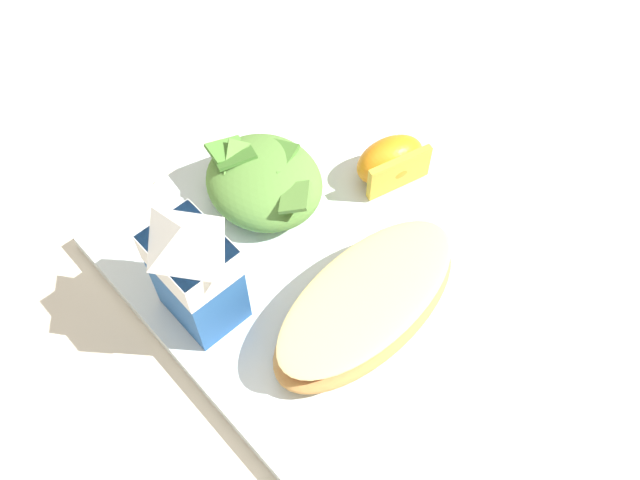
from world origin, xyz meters
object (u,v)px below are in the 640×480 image
Objects in this scene: cheesy_pizza_bread at (366,304)px; orange_wedge_front at (391,161)px; milk_carton at (194,268)px; green_salad_pile at (268,178)px; white_plate at (320,252)px.

orange_wedge_front is (0.08, -0.11, 0.00)m from cheesy_pizza_bread.
milk_carton reaches higher than cheesy_pizza_bread.
orange_wedge_front is at bearing -53.32° from cheesy_pizza_bread.
green_salad_pile is at bearing 57.44° from orange_wedge_front.
cheesy_pizza_bread is at bearing 171.40° from green_salad_pile.
white_plate is 2.55× the size of milk_carton.
milk_carton is at bearing 88.19° from orange_wedge_front.
green_salad_pile is 0.12m from milk_carton.
milk_carton is 1.65× the size of orange_wedge_front.
cheesy_pizza_bread reaches higher than white_plate.
green_salad_pile is (0.07, -0.00, 0.03)m from white_plate.
white_plate is 2.62× the size of green_salad_pile.
green_salad_pile is 0.97× the size of milk_carton.
green_salad_pile reaches higher than cheesy_pizza_bread.
orange_wedge_front is at bearing -122.56° from green_salad_pile.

